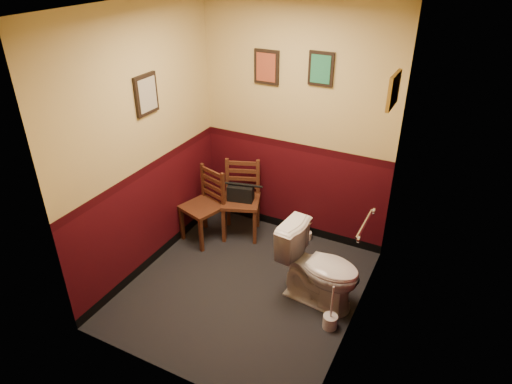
{
  "coord_description": "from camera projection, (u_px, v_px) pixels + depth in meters",
  "views": [
    {
      "loc": [
        1.74,
        -3.16,
        3.14
      ],
      "look_at": [
        0.0,
        0.25,
        1.0
      ],
      "focal_mm": 32.0,
      "sensor_mm": 36.0,
      "label": 1
    }
  ],
  "objects": [
    {
      "name": "grab_bar",
      "position": [
        365.0,
        224.0,
        3.98
      ],
      "size": [
        0.05,
        0.56,
        0.06
      ],
      "color": "silver",
      "rests_on": "wall_right"
    },
    {
      "name": "ceiling",
      "position": [
        241.0,
        6.0,
        3.36
      ],
      "size": [
        2.2,
        2.4,
        0.0
      ],
      "primitive_type": "cube",
      "rotation": [
        3.14,
        0.0,
        0.0
      ],
      "color": "silver",
      "rests_on": "ground"
    },
    {
      "name": "tp_stack",
      "position": [
        303.0,
        230.0,
        5.39
      ],
      "size": [
        0.21,
        0.13,
        0.28
      ],
      "color": "silver",
      "rests_on": "floor"
    },
    {
      "name": "wall_left",
      "position": [
        144.0,
        147.0,
        4.45
      ],
      "size": [
        0.0,
        2.4,
        2.7
      ],
      "primitive_type": "cube",
      "rotation": [
        1.57,
        0.0,
        1.57
      ],
      "color": "#3A080E",
      "rests_on": "ground"
    },
    {
      "name": "handbag",
      "position": [
        241.0,
        193.0,
        5.25
      ],
      "size": [
        0.32,
        0.21,
        0.21
      ],
      "rotation": [
        0.0,
        0.0,
        0.24
      ],
      "color": "black",
      "rests_on": "chair_right"
    },
    {
      "name": "framed_print_left",
      "position": [
        146.0,
        95.0,
        4.28
      ],
      "size": [
        0.04,
        0.3,
        0.38
      ],
      "color": "black",
      "rests_on": "wall_left"
    },
    {
      "name": "wall_front",
      "position": [
        159.0,
        240.0,
        3.08
      ],
      "size": [
        2.2,
        0.0,
        2.7
      ],
      "primitive_type": "cube",
      "rotation": [
        -1.57,
        0.0,
        0.0
      ],
      "color": "#3A080E",
      "rests_on": "ground"
    },
    {
      "name": "framed_print_right",
      "position": [
        393.0,
        90.0,
        3.71
      ],
      "size": [
        0.04,
        0.34,
        0.28
      ],
      "color": "olive",
      "rests_on": "wall_right"
    },
    {
      "name": "toilet",
      "position": [
        320.0,
        268.0,
        4.33
      ],
      "size": [
        0.85,
        0.53,
        0.79
      ],
      "primitive_type": "imported",
      "rotation": [
        0.0,
        0.0,
        1.47
      ],
      "color": "white",
      "rests_on": "floor"
    },
    {
      "name": "framed_print_back_a",
      "position": [
        266.0,
        67.0,
        4.78
      ],
      "size": [
        0.28,
        0.04,
        0.36
      ],
      "color": "black",
      "rests_on": "wall_back"
    },
    {
      "name": "wall_right",
      "position": [
        366.0,
        198.0,
        3.58
      ],
      "size": [
        0.0,
        2.4,
        2.7
      ],
      "primitive_type": "cube",
      "rotation": [
        1.57,
        0.0,
        -1.57
      ],
      "color": "#3A080E",
      "rests_on": "ground"
    },
    {
      "name": "floor",
      "position": [
        245.0,
        288.0,
        4.67
      ],
      "size": [
        2.2,
        2.4,
        0.0
      ],
      "primitive_type": "cube",
      "color": "black",
      "rests_on": "ground"
    },
    {
      "name": "toilet_brush",
      "position": [
        330.0,
        321.0,
        4.16
      ],
      "size": [
        0.13,
        0.13,
        0.48
      ],
      "color": "silver",
      "rests_on": "floor"
    },
    {
      "name": "wall_back",
      "position": [
        296.0,
        126.0,
        4.95
      ],
      "size": [
        2.2,
        0.0,
        2.7
      ],
      "primitive_type": "cube",
      "rotation": [
        1.57,
        0.0,
        0.0
      ],
      "color": "#3A080E",
      "rests_on": "ground"
    },
    {
      "name": "chair_left",
      "position": [
        205.0,
        206.0,
        5.25
      ],
      "size": [
        0.51,
        0.51,
        0.87
      ],
      "rotation": [
        0.0,
        0.0,
        -0.3
      ],
      "color": "#5B2E1B",
      "rests_on": "floor"
    },
    {
      "name": "chair_right",
      "position": [
        241.0,
        199.0,
        5.34
      ],
      "size": [
        0.55,
        0.55,
        0.9
      ],
      "rotation": [
        0.0,
        0.0,
        0.37
      ],
      "color": "#5B2E1B",
      "rests_on": "floor"
    },
    {
      "name": "framed_print_back_b",
      "position": [
        321.0,
        69.0,
        4.52
      ],
      "size": [
        0.26,
        0.04,
        0.34
      ],
      "color": "black",
      "rests_on": "wall_back"
    }
  ]
}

